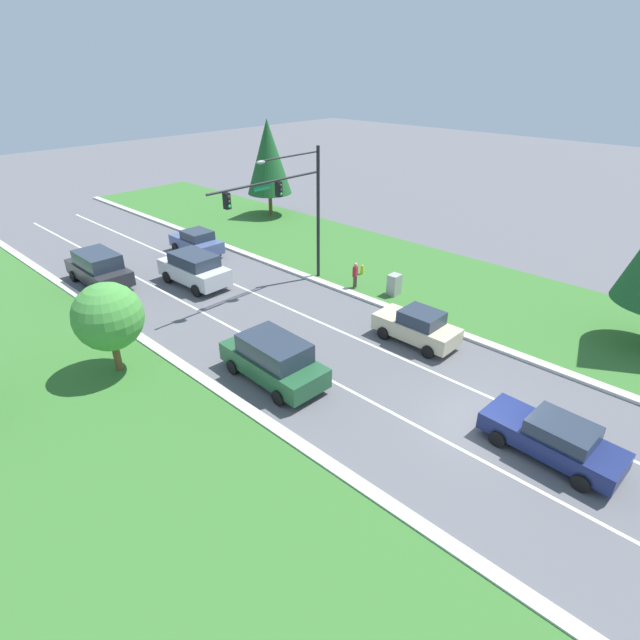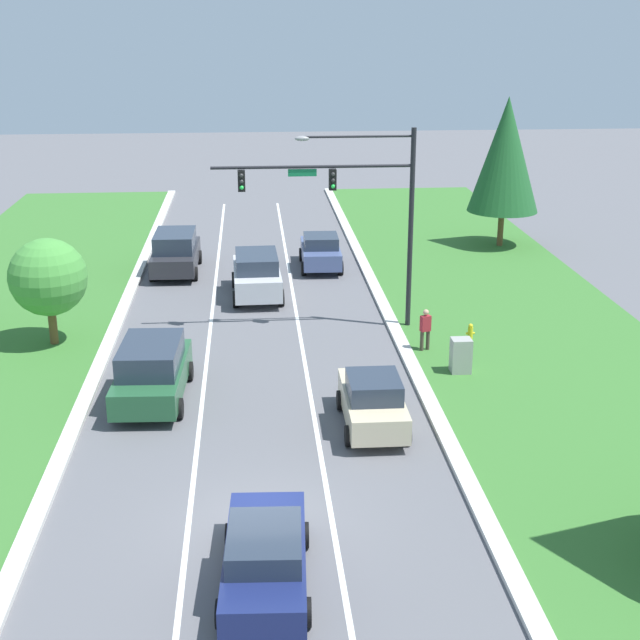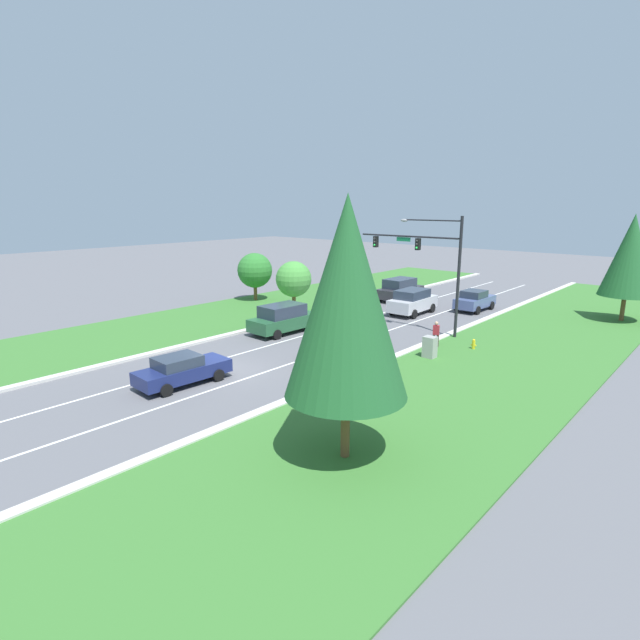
% 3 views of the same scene
% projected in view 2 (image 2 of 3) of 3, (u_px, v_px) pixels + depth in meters
% --- Properties ---
extents(ground_plane, '(160.00, 160.00, 0.00)m').
position_uv_depth(ground_plane, '(261.00, 527.00, 22.13)').
color(ground_plane, '#5B5B60').
extents(curb_strip_right, '(0.50, 90.00, 0.15)m').
position_uv_depth(curb_strip_right, '(484.00, 515.00, 22.53)').
color(curb_strip_right, beige).
rests_on(curb_strip_right, ground_plane).
extents(curb_strip_left, '(0.50, 90.00, 0.15)m').
position_uv_depth(curb_strip_left, '(29.00, 535.00, 21.68)').
color(curb_strip_left, beige).
rests_on(curb_strip_left, ground_plane).
extents(lane_stripe_inner_left, '(0.14, 81.00, 0.01)m').
position_uv_depth(lane_stripe_inner_left, '(188.00, 530.00, 22.00)').
color(lane_stripe_inner_left, white).
rests_on(lane_stripe_inner_left, ground_plane).
extents(lane_stripe_inner_right, '(0.14, 81.00, 0.01)m').
position_uv_depth(lane_stripe_inner_right, '(333.00, 524.00, 22.27)').
color(lane_stripe_inner_right, white).
rests_on(lane_stripe_inner_right, ground_plane).
extents(traffic_signal_mast, '(7.87, 0.41, 8.03)m').
position_uv_depth(traffic_signal_mast, '(355.00, 198.00, 34.56)').
color(traffic_signal_mast, black).
rests_on(traffic_signal_mast, ground_plane).
extents(slate_blue_sedan, '(2.12, 4.34, 1.74)m').
position_uv_depth(slate_blue_sedan, '(321.00, 251.00, 44.65)').
color(slate_blue_sedan, '#475684').
rests_on(slate_blue_sedan, ground_plane).
extents(silver_suv, '(2.34, 4.92, 2.02)m').
position_uv_depth(silver_suv, '(257.00, 274.00, 40.04)').
color(silver_suv, silver).
rests_on(silver_suv, ground_plane).
extents(forest_suv, '(2.44, 5.14, 2.00)m').
position_uv_depth(forest_suv, '(152.00, 371.00, 29.22)').
color(forest_suv, '#235633').
rests_on(forest_suv, ground_plane).
extents(champagne_sedan, '(1.96, 4.18, 1.72)m').
position_uv_depth(champagne_sedan, '(373.00, 401.00, 27.30)').
color(champagne_sedan, beige).
rests_on(champagne_sedan, ground_plane).
extents(navy_sedan, '(2.16, 4.78, 1.50)m').
position_uv_depth(navy_sedan, '(265.00, 556.00, 19.64)').
color(navy_sedan, navy).
rests_on(navy_sedan, ground_plane).
extents(charcoal_suv, '(2.35, 5.09, 2.05)m').
position_uv_depth(charcoal_suv, '(176.00, 252.00, 43.87)').
color(charcoal_suv, '#28282D').
rests_on(charcoal_suv, ground_plane).
extents(utility_cabinet, '(0.70, 0.60, 1.32)m').
position_uv_depth(utility_cabinet, '(461.00, 356.00, 31.43)').
color(utility_cabinet, '#9E9E99').
rests_on(utility_cabinet, ground_plane).
extents(pedestrian, '(0.43, 0.33, 1.69)m').
position_uv_depth(pedestrian, '(425.00, 328.00, 33.41)').
color(pedestrian, '#42382D').
rests_on(pedestrian, ground_plane).
extents(fire_hydrant, '(0.34, 0.20, 0.70)m').
position_uv_depth(fire_hydrant, '(470.00, 332.00, 34.77)').
color(fire_hydrant, gold).
rests_on(fire_hydrant, ground_plane).
extents(conifer_far_right_tree, '(3.81, 3.81, 8.10)m').
position_uv_depth(conifer_far_right_tree, '(506.00, 155.00, 47.49)').
color(conifer_far_right_tree, brown).
rests_on(conifer_far_right_tree, ground_plane).
extents(oak_far_left_tree, '(2.95, 2.95, 4.21)m').
position_uv_depth(oak_far_left_tree, '(48.00, 277.00, 33.53)').
color(oak_far_left_tree, brown).
rests_on(oak_far_left_tree, ground_plane).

